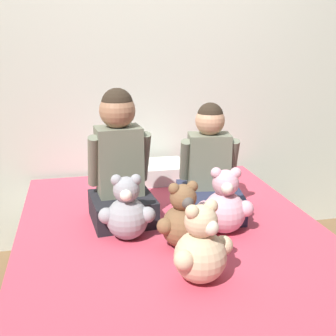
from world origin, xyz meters
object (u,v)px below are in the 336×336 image
child_on_left (120,165)px  child_on_right (209,173)px  teddy_bear_held_by_left_child (127,212)px  bed (175,282)px  pillow_at_headboard (146,172)px  teddy_bear_held_by_right_child (225,205)px  teddy_bear_at_foot_of_bed (201,249)px  teddy_bear_between_children (183,220)px

child_on_left → child_on_right: child_on_left is taller
child_on_right → teddy_bear_held_by_left_child: child_on_right is taller
bed → child_on_right: child_on_right is taller
child_on_right → bed: bearing=-126.2°
child_on_left → pillow_at_headboard: bearing=63.0°
child_on_left → teddy_bear_held_by_right_child: bearing=-34.7°
child_on_left → teddy_bear_held_by_left_child: 0.28m
pillow_at_headboard → teddy_bear_held_by_left_child: bearing=-105.7°
teddy_bear_at_foot_of_bed → teddy_bear_held_by_left_child: bearing=94.8°
child_on_left → child_on_right: size_ratio=1.15×
child_on_right → pillow_at_headboard: size_ratio=1.16×
child_on_right → teddy_bear_held_by_right_child: size_ratio=1.80×
teddy_bear_held_by_left_child → child_on_right: bearing=35.0°
teddy_bear_between_children → teddy_bear_at_foot_of_bed: bearing=-98.0°
teddy_bear_held_by_left_child → teddy_bear_at_foot_of_bed: size_ratio=0.97×
bed → child_on_left: (-0.23, 0.24, 0.55)m
bed → child_on_right: (0.24, 0.23, 0.47)m
teddy_bear_between_children → pillow_at_headboard: teddy_bear_between_children is taller
bed → pillow_at_headboard: (0.00, 0.80, 0.32)m
bed → child_on_right: size_ratio=3.42×
child_on_left → bed: bearing=-51.5°
teddy_bear_at_foot_of_bed → pillow_at_headboard: (-0.00, 1.21, -0.08)m
bed → teddy_bear_held_by_left_child: size_ratio=6.39×
teddy_bear_held_by_right_child → pillow_at_headboard: bearing=117.9°
child_on_right → teddy_bear_at_foot_of_bed: 0.69m
teddy_bear_held_by_right_child → pillow_at_headboard: (-0.23, 0.83, -0.08)m
teddy_bear_held_by_right_child → teddy_bear_at_foot_of_bed: (-0.23, -0.38, -0.00)m
teddy_bear_held_by_left_child → pillow_at_headboard: 0.83m
child_on_right → teddy_bear_held_by_right_child: 0.27m
bed → teddy_bear_held_by_left_child: 0.45m
teddy_bear_between_children → child_on_right: bearing=49.6°
bed → teddy_bear_at_foot_of_bed: teddy_bear_at_foot_of_bed is taller
teddy_bear_held_by_right_child → teddy_bear_between_children: bearing=-144.2°
teddy_bear_held_by_left_child → teddy_bear_at_foot_of_bed: teddy_bear_at_foot_of_bed is taller
bed → teddy_bear_between_children: size_ratio=6.55×
bed → child_on_left: size_ratio=2.98×
bed → teddy_bear_held_by_right_child: size_ratio=6.16×
teddy_bear_at_foot_of_bed → teddy_bear_between_children: bearing=65.6°
child_on_right → pillow_at_headboard: bearing=122.0°
teddy_bear_between_children → teddy_bear_held_by_left_child: bearing=142.4°
child_on_left → child_on_right: bearing=-5.4°
bed → pillow_at_headboard: bearing=90.0°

